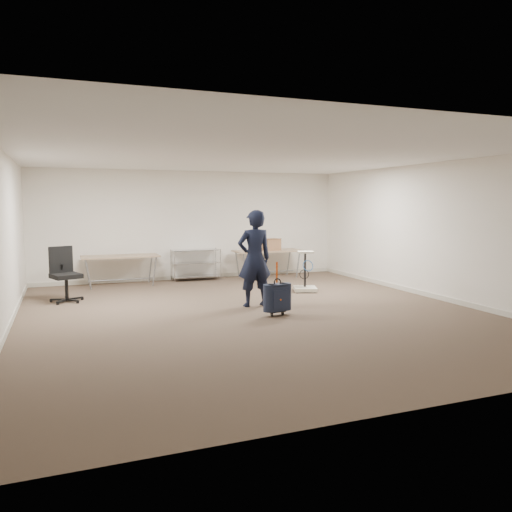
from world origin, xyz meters
name	(u,v)px	position (x,y,z in m)	size (l,w,h in m)	color
ground	(254,313)	(0.00, 0.00, 0.00)	(9.00, 9.00, 0.00)	#4C3D2E
room_shell	(230,297)	(0.00, 1.38, 0.05)	(8.00, 9.00, 9.00)	white
folding_table_left	(120,258)	(-1.90, 3.95, 0.68)	(1.80, 0.75, 0.73)	#8C7356
folding_table_right	(268,252)	(1.90, 3.95, 0.68)	(1.80, 0.75, 0.73)	#8C7356
wire_shelf	(196,263)	(0.00, 4.20, 0.44)	(1.22, 0.47, 0.80)	#BABDC1
person	(254,258)	(0.24, 0.59, 0.92)	(0.67, 0.44, 1.84)	black
suitcase	(277,298)	(0.31, -0.33, 0.32)	(0.37, 0.25, 0.95)	black
office_chair	(66,285)	(-3.14, 2.38, 0.33)	(0.67, 0.68, 1.10)	black
equipment_cart	(305,281)	(1.87, 1.68, 0.24)	(0.63, 0.63, 0.91)	beige
cardboard_box	(272,244)	(1.99, 3.91, 0.88)	(0.41, 0.31, 0.31)	#9D6649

